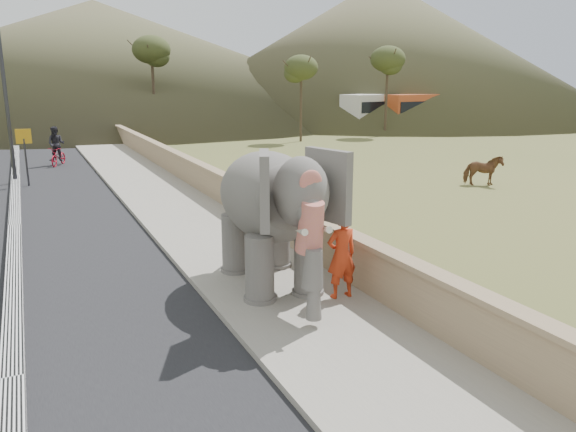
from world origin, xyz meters
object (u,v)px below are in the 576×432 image
object	(u,v)px
cow	(483,170)
motorcyclist	(57,151)
elephant_and_man	(270,216)
lamppost	(11,67)

from	to	relation	value
cow	motorcyclist	world-z (taller)	motorcyclist
elephant_and_man	motorcyclist	xyz separation A→B (m)	(-3.01, 20.72, -0.83)
lamppost	motorcyclist	world-z (taller)	lamppost
cow	motorcyclist	size ratio (longest dim) A/B	0.75
elephant_and_man	cow	bearing A→B (deg)	29.24
lamppost	motorcyclist	xyz separation A→B (m)	(1.70, 4.74, -4.08)
lamppost	motorcyclist	bearing A→B (deg)	70.26
elephant_and_man	lamppost	bearing A→B (deg)	106.41
lamppost	cow	size ratio (longest dim) A/B	5.24
lamppost	elephant_and_man	bearing A→B (deg)	-73.59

